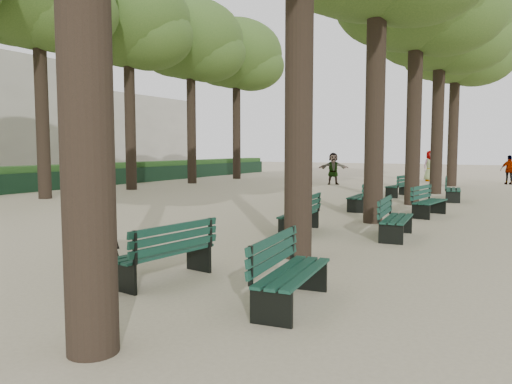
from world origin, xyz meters
The scene contains 22 objects.
ground centered at (0.00, 0.00, 0.00)m, with size 120.00×120.00×0.00m, color #B8AA8B.
tree_central_4 centered at (1.50, 18.00, 7.65)m, with size 6.00×6.00×9.95m.
tree_central_5 centered at (1.50, 23.00, 7.65)m, with size 6.00×6.00×9.95m.
tree_far_3 centered at (-12.00, 13.00, 8.14)m, with size 6.00×6.00×10.45m.
tree_far_4 centered at (-12.00, 18.00, 8.14)m, with size 6.00×6.00×10.45m.
tree_far_5 centered at (-12.00, 23.00, 8.14)m, with size 6.00×6.00×10.45m.
bench_left_0 centered at (0.37, 0.49, 0.27)m, with size 0.80×1.86×0.92m.
bench_left_1 centered at (0.37, 5.60, 0.27)m, with size 0.76×1.85×0.92m.
bench_left_2 centered at (0.37, 10.60, 0.27)m, with size 0.66×1.83×0.92m.
bench_left_3 centered at (0.37, 15.81, 0.27)m, with size 0.78×1.86×0.92m.
bench_right_0 centered at (2.63, 0.32, 0.27)m, with size 0.78×1.85×0.92m.
bench_right_1 centered at (2.63, 5.94, 0.27)m, with size 0.74×1.85×0.92m.
bench_right_2 centered at (2.63, 10.10, 0.27)m, with size 0.80×1.86×0.92m.
bench_right_3 centered at (2.63, 15.06, 0.27)m, with size 0.80×1.86×0.92m.
man_with_map centered at (-0.74, 0.37, 0.78)m, with size 0.65×0.67×1.55m.
pedestrian_c centered at (4.16, 25.87, 0.82)m, with size 0.96×0.33×1.65m, color #262628.
pedestrian_a centered at (-8.92, 25.43, 0.86)m, with size 0.84×0.35×1.73m, color #262628.
pedestrian_d centered at (-0.24, 26.54, 0.94)m, with size 0.92×0.38×1.89m, color #262628.
pedestrian_e centered at (-4.50, 21.07, 0.89)m, with size 1.66×0.36×1.79m, color #262628.
fence centered at (-15.00, 11.00, 0.45)m, with size 0.08×42.00×0.90m, color black.
hedge centered at (-15.70, 11.00, 0.60)m, with size 1.20×42.00×1.20m, color #1E4618.
building_far centered at (-33.00, 30.00, 3.50)m, with size 12.00×16.00×7.00m, color #B7B2A3.
Camera 1 is at (5.30, -5.46, 2.06)m, focal length 35.00 mm.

